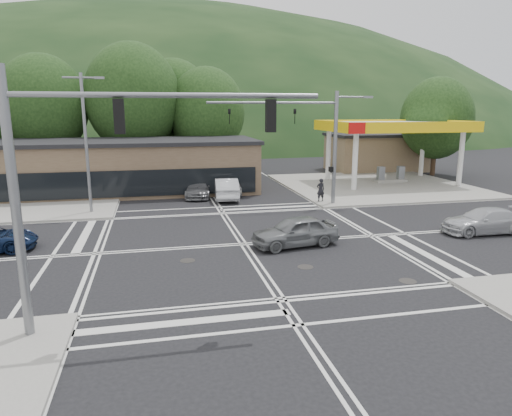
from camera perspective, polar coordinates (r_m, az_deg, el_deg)
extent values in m
plane|color=black|center=(23.51, -1.59, -4.53)|extent=(120.00, 120.00, 0.00)
cube|color=gray|center=(42.34, 14.69, 2.77)|extent=(16.00, 16.00, 0.15)
cube|color=gray|center=(39.20, -28.26, 0.95)|extent=(16.00, 16.00, 0.15)
cylinder|color=silver|center=(38.92, 12.27, 5.69)|extent=(0.44, 0.44, 5.00)
cylinder|color=silver|center=(44.41, 9.03, 6.61)|extent=(0.44, 0.44, 5.00)
cylinder|color=silver|center=(44.05, 24.23, 5.63)|extent=(0.44, 0.44, 5.00)
cylinder|color=silver|center=(48.96, 20.06, 6.54)|extent=(0.44, 0.44, 5.00)
cube|color=silver|center=(43.65, 16.83, 9.83)|extent=(12.00, 8.00, 0.60)
cube|color=yellow|center=(40.21, 19.64, 9.47)|extent=(12.20, 0.25, 0.90)
cube|color=yellow|center=(47.18, 14.44, 10.11)|extent=(12.20, 0.25, 0.90)
cube|color=yellow|center=(41.07, 9.40, 10.06)|extent=(0.25, 8.20, 0.90)
cube|color=yellow|center=(46.87, 23.34, 9.49)|extent=(0.25, 8.20, 0.90)
cube|color=red|center=(37.46, 12.50, 9.73)|extent=(1.40, 0.12, 0.90)
cube|color=gray|center=(44.12, 16.43, 3.27)|extent=(3.00, 1.00, 0.30)
cube|color=slate|center=(43.55, 15.33, 4.15)|extent=(0.60, 0.50, 1.30)
cube|color=slate|center=(44.51, 17.61, 4.18)|extent=(0.60, 0.50, 1.30)
cube|color=#846B4F|center=(53.21, 14.71, 6.63)|extent=(10.00, 6.00, 3.80)
cube|color=brown|center=(39.57, -17.96, 4.74)|extent=(24.00, 8.00, 4.00)
ellipsoid|color=black|center=(112.38, -10.51, 8.66)|extent=(252.00, 126.00, 140.00)
cylinder|color=#382619|center=(47.31, -24.53, 5.90)|extent=(0.50, 0.50, 4.84)
ellipsoid|color=black|center=(47.11, -25.05, 11.61)|extent=(8.00, 8.00, 9.20)
cylinder|color=#382619|center=(46.31, -14.78, 6.76)|extent=(0.50, 0.50, 5.28)
ellipsoid|color=black|center=(46.14, -15.14, 13.14)|extent=(9.00, 9.00, 10.35)
cylinder|color=#382619|center=(46.62, -6.08, 6.58)|extent=(0.50, 0.50, 4.40)
ellipsoid|color=black|center=(46.39, -6.20, 11.87)|extent=(7.60, 7.60, 8.74)
cylinder|color=#382619|center=(50.34, -10.03, 7.14)|extent=(0.50, 0.50, 4.84)
ellipsoid|color=black|center=(50.14, -10.24, 12.53)|extent=(8.40, 8.40, 9.66)
cylinder|color=#382619|center=(50.93, 21.32, 6.05)|extent=(0.50, 0.50, 3.96)
ellipsoid|color=black|center=(50.71, 21.67, 10.39)|extent=(7.20, 7.20, 8.28)
cylinder|color=slate|center=(31.47, -20.45, 7.34)|extent=(0.20, 0.20, 9.00)
cylinder|color=slate|center=(31.44, -21.05, 14.98)|extent=(2.20, 0.12, 0.12)
cube|color=slate|center=(31.31, -18.99, 15.14)|extent=(0.60, 0.25, 0.15)
cylinder|color=slate|center=(32.88, 9.83, 7.24)|extent=(0.28, 0.28, 8.00)
cylinder|color=slate|center=(31.32, 2.21, 13.02)|extent=(9.00, 0.16, 0.16)
imported|color=black|center=(31.74, 4.87, 11.36)|extent=(0.16, 0.20, 1.00)
imported|color=black|center=(30.70, -3.34, 11.35)|extent=(0.16, 0.20, 1.00)
cylinder|color=slate|center=(33.24, 12.03, 13.42)|extent=(2.40, 0.12, 0.12)
cube|color=slate|center=(33.71, 13.78, 13.32)|extent=(0.70, 0.30, 0.15)
cube|color=black|center=(32.94, 9.34, 4.81)|extent=(0.25, 0.30, 0.35)
cylinder|color=slate|center=(14.71, -27.82, -0.17)|extent=(0.28, 0.28, 8.00)
cylinder|color=slate|center=(13.91, -10.55, 13.69)|extent=(9.00, 0.16, 0.16)
cube|color=black|center=(13.93, -16.74, 10.92)|extent=(0.30, 0.25, 1.00)
cube|color=black|center=(14.34, 1.85, 11.45)|extent=(0.30, 0.25, 1.00)
imported|color=slate|center=(23.11, 4.93, -2.92)|extent=(4.68, 2.50, 1.52)
imported|color=#B1B3B8|center=(28.42, 26.64, -1.45)|extent=(4.87, 2.18, 1.39)
imported|color=#B7BABF|center=(35.15, -3.75, 2.47)|extent=(2.16, 5.06, 1.62)
imported|color=#BABBB6|center=(37.08, -3.21, 2.85)|extent=(2.13, 4.37, 1.44)
imported|color=slate|center=(36.20, -7.26, 2.46)|extent=(2.53, 4.84, 1.34)
imported|color=black|center=(33.68, 8.08, 2.25)|extent=(0.64, 0.45, 1.68)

